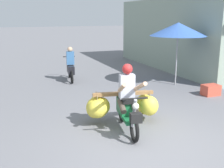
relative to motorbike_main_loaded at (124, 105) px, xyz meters
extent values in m
plane|color=slate|center=(0.01, -1.29, -0.51)|extent=(120.00, 120.00, 0.00)
torus|color=black|center=(-0.18, -0.98, -0.23)|extent=(0.18, 0.57, 0.56)
torus|color=black|center=(0.03, 0.20, -0.23)|extent=(0.18, 0.57, 0.56)
cube|color=#196638|center=(-0.09, -0.49, -0.19)|extent=(0.33, 0.59, 0.08)
cube|color=#196638|center=(-0.02, -0.09, -0.01)|extent=(0.39, 0.68, 0.36)
cube|color=black|center=(-0.03, -0.17, 0.21)|extent=(0.36, 0.64, 0.10)
cylinder|color=gray|center=(-0.17, -0.92, 0.11)|extent=(0.12, 0.29, 0.69)
cylinder|color=black|center=(-0.17, -0.96, 0.45)|extent=(0.56, 0.14, 0.04)
sphere|color=silver|center=(-0.19, -1.04, 0.31)|extent=(0.14, 0.14, 0.14)
cube|color=black|center=(-0.19, -1.08, 0.07)|extent=(0.26, 0.20, 0.20)
cube|color=#196638|center=(-0.18, -0.98, 0.07)|extent=(0.15, 0.29, 0.04)
cube|color=olive|center=(0.01, 0.05, 0.27)|extent=(1.49, 0.36, 0.08)
cube|color=olive|center=(0.04, 0.23, 0.24)|extent=(1.34, 0.32, 0.06)
ellipsoid|color=yellow|center=(0.68, 0.22, -0.12)|extent=(0.49, 0.45, 0.54)
cylinder|color=#998459|center=(0.68, 0.22, 0.20)|extent=(0.02, 0.02, 0.17)
ellipsoid|color=gold|center=(-0.51, 0.17, -0.03)|extent=(0.42, 0.39, 0.45)
cylinder|color=#998459|center=(-0.51, 0.17, 0.23)|extent=(0.02, 0.02, 0.11)
ellipsoid|color=gold|center=(0.72, 0.03, -0.09)|extent=(0.55, 0.52, 0.47)
cylinder|color=#998459|center=(0.72, 0.03, 0.20)|extent=(0.02, 0.02, 0.17)
ellipsoid|color=yellow|center=(-0.66, 0.28, -0.08)|extent=(0.41, 0.37, 0.51)
cylinder|color=#998459|center=(-0.66, 0.28, 0.21)|extent=(0.02, 0.02, 0.14)
ellipsoid|color=yellow|center=(0.63, -0.14, -0.05)|extent=(0.54, 0.51, 0.49)
cylinder|color=#998459|center=(0.63, -0.14, 0.22)|extent=(0.02, 0.02, 0.12)
ellipsoid|color=yellow|center=(-0.56, 0.44, -0.08)|extent=(0.37, 0.34, 0.55)
cylinder|color=#998459|center=(-0.56, 0.44, 0.23)|extent=(0.02, 0.02, 0.11)
ellipsoid|color=yellow|center=(-0.65, 0.09, -0.05)|extent=(0.60, 0.57, 0.45)
cylinder|color=#998459|center=(-0.65, 0.09, 0.21)|extent=(0.02, 0.02, 0.14)
cube|color=#B2B7C6|center=(-0.05, -0.29, 0.54)|extent=(0.37, 0.28, 0.56)
sphere|color=#B22626|center=(-0.06, -0.31, 0.95)|extent=(0.24, 0.24, 0.24)
cylinder|color=tan|center=(0.08, -0.66, 0.61)|extent=(0.16, 0.72, 0.39)
cylinder|color=tan|center=(-0.31, -0.59, 0.61)|extent=(0.27, 0.72, 0.39)
cylinder|color=#4C4238|center=(0.06, -0.43, 0.11)|extent=(0.21, 0.46, 0.27)
cylinder|color=#4C4238|center=(-0.21, -0.38, 0.11)|extent=(0.21, 0.46, 0.27)
torus|color=black|center=(-0.05, 5.74, -0.25)|extent=(0.15, 0.53, 0.52)
torus|color=black|center=(-0.20, 4.65, -0.25)|extent=(0.15, 0.53, 0.52)
cube|color=black|center=(-0.14, 5.10, -0.01)|extent=(0.36, 0.92, 0.32)
cylinder|color=black|center=(-0.06, 5.69, 0.41)|extent=(0.50, 0.10, 0.04)
cube|color=#386699|center=(-0.14, 5.08, 0.44)|extent=(0.32, 0.24, 0.52)
sphere|color=tan|center=(-0.14, 5.10, 0.79)|extent=(0.20, 0.20, 0.20)
cube|color=gray|center=(6.09, 6.18, 1.19)|extent=(3.17, 8.58, 3.39)
cylinder|color=#99999E|center=(3.48, 3.02, 0.48)|extent=(0.05, 0.05, 1.98)
cone|color=#3860B2|center=(3.48, 3.02, 1.62)|extent=(2.11, 2.11, 0.49)
cube|color=#CC4C38|center=(3.78, 1.35, -0.33)|extent=(0.56, 0.40, 0.36)
camera|label=1|loc=(-2.63, -6.02, 2.15)|focal=45.35mm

